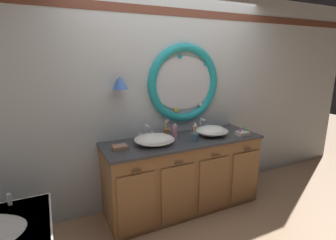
{
  "coord_description": "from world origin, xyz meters",
  "views": [
    {
      "loc": [
        -1.4,
        -2.25,
        1.81
      ],
      "look_at": [
        -0.2,
        0.25,
        1.13
      ],
      "focal_mm": 27.32,
      "sensor_mm": 36.0,
      "label": 1
    }
  ],
  "objects": [
    {
      "name": "toothbrush_holder_left",
      "position": [
        -0.13,
        0.44,
        0.93
      ],
      "size": [
        0.09,
        0.09,
        0.21
      ],
      "color": "#996647",
      "rests_on": "vanity_counter"
    },
    {
      "name": "vanity_counter",
      "position": [
        -0.0,
        0.24,
        0.44
      ],
      "size": [
        1.9,
        0.65,
        0.88
      ],
      "color": "olive",
      "rests_on": "ground_plane"
    },
    {
      "name": "sink_basin_left",
      "position": [
        -0.38,
        0.22,
        0.94
      ],
      "size": [
        0.44,
        0.44,
        0.11
      ],
      "color": "white",
      "rests_on": "vanity_counter"
    },
    {
      "name": "soap_dispenser",
      "position": [
        -0.07,
        0.33,
        0.96
      ],
      "size": [
        0.06,
        0.06,
        0.18
      ],
      "color": "pink",
      "rests_on": "vanity_counter"
    },
    {
      "name": "back_wall_assembly",
      "position": [
        0.01,
        0.59,
        1.32
      ],
      "size": [
        6.4,
        0.26,
        2.6
      ],
      "color": "silver",
      "rests_on": "ground_plane"
    },
    {
      "name": "toiletry_basket",
      "position": [
        0.72,
        0.06,
        0.91
      ],
      "size": [
        0.14,
        0.11,
        0.11
      ],
      "color": "beige",
      "rests_on": "vanity_counter"
    },
    {
      "name": "sink_basin_right",
      "position": [
        0.38,
        0.22,
        0.94
      ],
      "size": [
        0.4,
        0.4,
        0.12
      ],
      "color": "white",
      "rests_on": "vanity_counter"
    },
    {
      "name": "faucet_set_left",
      "position": [
        -0.38,
        0.47,
        0.95
      ],
      "size": [
        0.21,
        0.13,
        0.17
      ],
      "color": "silver",
      "rests_on": "vanity_counter"
    },
    {
      "name": "toothbrush_holder_right",
      "position": [
        0.08,
        0.13,
        0.94
      ],
      "size": [
        0.09,
        0.09,
        0.22
      ],
      "color": "slate",
      "rests_on": "vanity_counter"
    },
    {
      "name": "ground_plane",
      "position": [
        0.0,
        0.0,
        0.0
      ],
      "size": [
        14.0,
        14.0,
        0.0
      ],
      "primitive_type": "plane",
      "color": "tan"
    },
    {
      "name": "folded_hand_towel",
      "position": [
        -0.76,
        0.25,
        0.9
      ],
      "size": [
        0.16,
        0.13,
        0.04
      ],
      "color": "#936B56",
      "rests_on": "vanity_counter"
    },
    {
      "name": "faucet_set_right",
      "position": [
        0.38,
        0.47,
        0.94
      ],
      "size": [
        0.23,
        0.12,
        0.17
      ],
      "color": "silver",
      "rests_on": "vanity_counter"
    }
  ]
}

